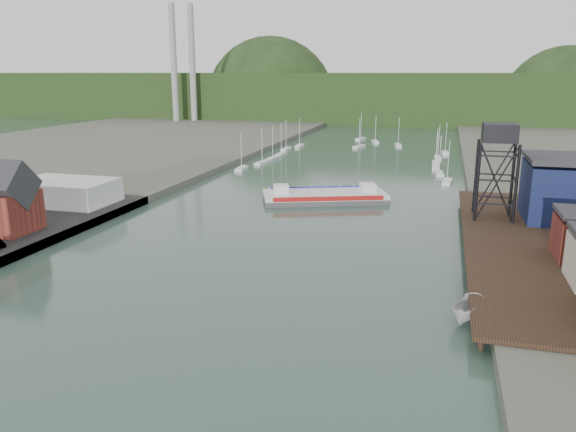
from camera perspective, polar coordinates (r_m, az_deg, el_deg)
The scene contains 9 objects.
ground at distance 55.48m, azimuth -15.32°, elevation -14.51°, with size 600.00×600.00×0.00m, color #304C41.
east_pier at distance 90.26m, azimuth 21.81°, elevation -2.38°, with size 14.00×70.00×2.45m.
white_shed at distance 117.27m, azimuth -21.63°, elevation 2.31°, with size 18.00×12.00×4.50m, color silver.
lift_tower at distance 100.18m, azimuth 20.66°, elevation 7.35°, with size 6.50×6.50×16.00m.
marina_sailboats at distance 183.42m, azimuth 7.23°, elevation 6.14°, with size 57.71×92.65×0.90m.
smokestacks at distance 303.98m, azimuth -10.60°, elevation 14.85°, with size 11.20×8.20×60.00m.
distant_hills at distance 344.26m, azimuth 10.70°, elevation 11.50°, with size 500.00×120.00×80.00m.
chain_ferry at distance 118.33m, azimuth 3.74°, elevation 2.03°, with size 27.53×18.70×3.68m.
motorboat at distance 64.65m, azimuth 17.82°, elevation -9.15°, with size 2.50×6.65×2.57m, color silver.
Camera 1 is at (26.19, -41.21, 26.35)m, focal length 35.00 mm.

